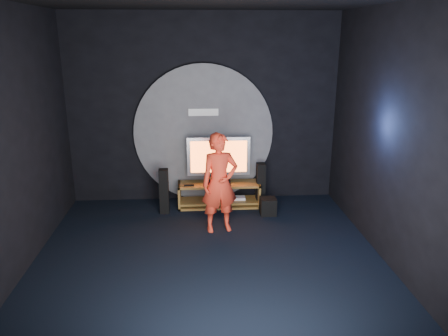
# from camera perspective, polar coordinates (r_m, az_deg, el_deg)

# --- Properties ---
(floor) EXTENTS (5.00, 5.00, 0.00)m
(floor) POSITION_cam_1_polar(r_m,az_deg,el_deg) (6.39, -1.98, -11.90)
(floor) COLOR black
(floor) RESTS_ON ground
(back_wall) EXTENTS (5.00, 0.04, 3.50)m
(back_wall) POSITION_cam_1_polar(r_m,az_deg,el_deg) (8.20, -2.73, 7.63)
(back_wall) COLOR black
(back_wall) RESTS_ON ground
(front_wall) EXTENTS (5.00, 0.04, 3.50)m
(front_wall) POSITION_cam_1_polar(r_m,az_deg,el_deg) (3.37, -0.79, -6.42)
(front_wall) COLOR black
(front_wall) RESTS_ON ground
(left_wall) EXTENTS (0.04, 5.00, 3.50)m
(left_wall) POSITION_cam_1_polar(r_m,az_deg,el_deg) (6.20, -25.96, 2.83)
(left_wall) COLOR black
(left_wall) RESTS_ON ground
(right_wall) EXTENTS (0.04, 5.00, 3.50)m
(right_wall) POSITION_cam_1_polar(r_m,az_deg,el_deg) (6.33, 21.13, 3.67)
(right_wall) COLOR black
(right_wall) RESTS_ON ground
(wall_disc_panel) EXTENTS (2.60, 0.11, 2.60)m
(wall_disc_panel) POSITION_cam_1_polar(r_m,az_deg,el_deg) (8.23, -2.67, 4.48)
(wall_disc_panel) COLOR #515156
(wall_disc_panel) RESTS_ON ground
(media_console) EXTENTS (1.51, 0.45, 0.45)m
(media_console) POSITION_cam_1_polar(r_m,az_deg,el_deg) (8.18, -0.61, -3.68)
(media_console) COLOR olive
(media_console) RESTS_ON ground
(tv) EXTENTS (1.16, 0.22, 0.86)m
(tv) POSITION_cam_1_polar(r_m,az_deg,el_deg) (8.01, -0.70, 1.33)
(tv) COLOR silver
(tv) RESTS_ON media_console
(center_speaker) EXTENTS (0.40, 0.15, 0.15)m
(center_speaker) POSITION_cam_1_polar(r_m,az_deg,el_deg) (7.93, -0.61, -1.82)
(center_speaker) COLOR black
(center_speaker) RESTS_ON media_console
(remote) EXTENTS (0.18, 0.05, 0.02)m
(remote) POSITION_cam_1_polar(r_m,az_deg,el_deg) (7.96, -4.59, -2.28)
(remote) COLOR black
(remote) RESTS_ON media_console
(tower_speaker_left) EXTENTS (0.16, 0.18, 0.81)m
(tower_speaker_left) POSITION_cam_1_polar(r_m,az_deg,el_deg) (7.88, -7.84, -3.03)
(tower_speaker_left) COLOR black
(tower_speaker_left) RESTS_ON ground
(tower_speaker_right) EXTENTS (0.16, 0.18, 0.81)m
(tower_speaker_right) POSITION_cam_1_polar(r_m,az_deg,el_deg) (8.18, 4.81, -2.15)
(tower_speaker_right) COLOR black
(tower_speaker_right) RESTS_ON ground
(subwoofer) EXTENTS (0.28, 0.28, 0.31)m
(subwoofer) POSITION_cam_1_polar(r_m,az_deg,el_deg) (7.86, 5.76, -4.98)
(subwoofer) COLOR black
(subwoofer) RESTS_ON ground
(player) EXTENTS (0.66, 0.50, 1.63)m
(player) POSITION_cam_1_polar(r_m,az_deg,el_deg) (6.98, -0.57, -1.99)
(player) COLOR #F43821
(player) RESTS_ON ground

